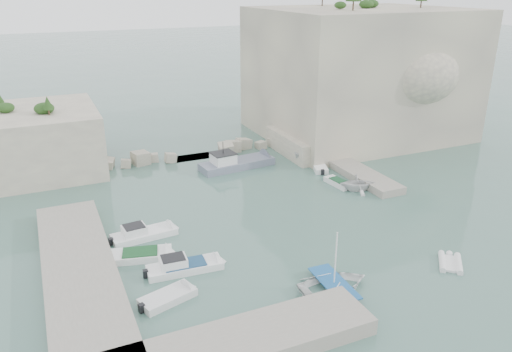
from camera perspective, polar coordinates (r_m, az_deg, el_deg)
name	(u,v)px	position (r m, az deg, el deg)	size (l,w,h in m)	color
ground	(284,231)	(43.75, 3.23, -6.29)	(400.00, 400.00, 0.00)	#4A6F65
cliff_east	(358,73)	(71.45, 11.59, 11.47)	(26.00, 22.00, 17.00)	beige
cliff_terrace	(311,142)	(63.72, 6.30, 3.88)	(8.00, 10.00, 2.50)	beige
outcrop_west	(24,142)	(61.68, -24.99, 3.55)	(16.00, 14.00, 7.00)	beige
quay_west	(80,275)	(38.74, -19.43, -10.63)	(5.00, 24.00, 1.10)	#9E9689
quay_south	(229,348)	(30.50, -3.15, -19.02)	(18.00, 4.00, 1.10)	#9E9689
ledge_east	(350,168)	(57.90, 10.65, 0.91)	(3.00, 16.00, 0.80)	#9E9689
breakwater	(196,151)	(62.00, -6.90, 2.81)	(28.00, 3.00, 1.40)	beige
motorboat_b	(145,237)	(43.71, -12.62, -6.85)	(5.93, 1.94, 1.40)	white
motorboat_c	(141,258)	(40.71, -13.04, -9.14)	(5.36, 1.95, 0.70)	white
motorboat_d	(185,270)	(38.55, -8.11, -10.62)	(6.19, 1.84, 1.40)	white
motorboat_e	(168,301)	(35.51, -10.02, -13.85)	(4.18, 1.71, 0.70)	silver
rowboat	(334,289)	(36.57, 8.87, -12.62)	(3.71, 5.19, 1.08)	white
inflatable_dinghy	(450,265)	(41.61, 21.30, -9.43)	(3.09, 1.50, 0.44)	white
tender_east_a	(357,190)	(52.89, 11.47, -1.62)	(3.18, 3.68, 1.94)	silver
tender_east_b	(338,185)	(53.88, 9.34, -1.03)	(3.75, 1.28, 0.70)	silver
tender_east_c	(319,169)	(58.32, 7.20, 0.85)	(4.43, 1.43, 0.70)	white
tender_east_d	(315,164)	(59.82, 6.78, 1.41)	(1.91, 5.09, 1.97)	silver
work_boat	(237,167)	(58.27, -2.18, 1.00)	(9.64, 2.85, 2.20)	slate
rowboat_mast	(336,256)	(35.18, 9.11, -9.05)	(0.10, 0.10, 4.20)	white
vegetation	(324,1)	(68.82, 7.76, 19.25)	(53.48, 13.88, 13.40)	#1E4219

